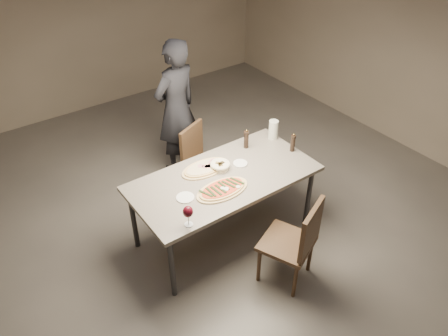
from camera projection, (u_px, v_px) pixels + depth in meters
room at (224, 117)px, 3.78m from camera, size 7.00×7.00×7.00m
dining_table at (224, 181)px, 4.19m from camera, size 1.80×0.90×0.75m
zucchini_pizza at (222, 189)px, 3.98m from camera, size 0.53×0.29×0.05m
ham_pizza at (205, 168)px, 4.25m from camera, size 0.51×0.28×0.04m
bread_basket at (220, 165)px, 4.24m from camera, size 0.20×0.20×0.07m
oil_dish at (240, 164)px, 4.32m from camera, size 0.14×0.14×0.02m
pepper_mill_left at (246, 139)px, 4.51m from camera, size 0.06×0.06×0.21m
pepper_mill_right at (293, 143)px, 4.46m from camera, size 0.05×0.05×0.21m
carafe at (273, 130)px, 4.65m from camera, size 0.10×0.10×0.21m
wine_glass at (188, 212)px, 3.54m from camera, size 0.09×0.09×0.20m
side_plate at (185, 198)px, 3.90m from camera, size 0.16×0.16×0.01m
chair_near at (297, 239)px, 3.81m from camera, size 0.57×0.57×0.92m
chair_far at (200, 158)px, 4.87m from camera, size 0.54×0.54×0.87m
diner at (176, 109)px, 5.08m from camera, size 0.68×0.53×1.67m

